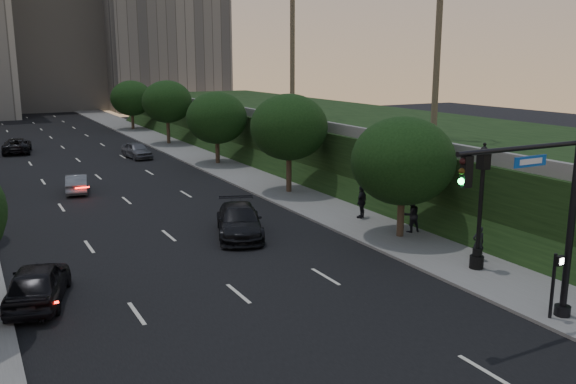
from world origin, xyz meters
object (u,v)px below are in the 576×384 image
street_lamp (480,212)px  pedestrian_c (362,202)px  pedestrian_b (412,215)px  sedan_near_right (239,221)px  sedan_far_right (137,150)px  traffic_signal_mast (550,223)px  sedan_far_left (17,146)px  sedan_mid_left (77,183)px  pedestrian_a (478,243)px  sedan_near_left (38,283)px

street_lamp → pedestrian_c: 9.47m
pedestrian_b → pedestrian_c: pedestrian_c is taller
sedan_near_right → pedestrian_c: 7.37m
street_lamp → sedan_far_right: street_lamp is taller
traffic_signal_mast → pedestrian_b: (3.18, 10.83, -2.61)m
traffic_signal_mast → sedan_far_left: size_ratio=1.33×
street_lamp → sedan_near_right: street_lamp is taller
sedan_mid_left → pedestrian_a: (13.34, -23.71, 0.30)m
sedan_far_right → sedan_mid_left: bearing=-127.0°
traffic_signal_mast → sedan_far_right: (-3.07, 42.15, -2.93)m
sedan_mid_left → traffic_signal_mast: bearing=119.9°
sedan_mid_left → pedestrian_c: bearing=141.0°
sedan_near_left → pedestrian_a: size_ratio=3.02×
sedan_far_right → pedestrian_b: 31.94m
sedan_near_right → pedestrian_b: bearing=-7.0°
traffic_signal_mast → sedan_far_right: 42.36m
street_lamp → sedan_far_right: bearing=97.9°
street_lamp → sedan_mid_left: 27.57m
sedan_mid_left → sedan_far_left: sedan_far_left is taller
sedan_near_right → sedan_far_right: bearing=106.1°
sedan_near_left → sedan_far_left: sedan_near_left is taller
street_lamp → pedestrian_b: bearing=78.9°
street_lamp → pedestrian_a: (0.85, 0.79, -1.70)m
sedan_near_right → pedestrian_b: pedestrian_b is taller
sedan_near_left → sedan_far_right: (11.98, 31.92, -0.08)m
traffic_signal_mast → pedestrian_c: size_ratio=3.73×
sedan_near_right → street_lamp: bearing=-35.2°
pedestrian_c → sedan_far_left: bearing=-99.3°
pedestrian_a → sedan_mid_left: bearing=-45.6°
sedan_near_right → pedestrian_c: bearing=16.2°
sedan_mid_left → pedestrian_b: size_ratio=2.13×
sedan_near_left → sedan_far_left: (2.56, 40.49, -0.08)m
traffic_signal_mast → sedan_mid_left: (-10.45, 29.57, -3.03)m
street_lamp → sedan_near_left: 17.95m
traffic_signal_mast → street_lamp: size_ratio=1.25×
pedestrian_c → traffic_signal_mast: bearing=48.2°
sedan_far_right → pedestrian_c: 28.31m
traffic_signal_mast → pedestrian_c: 14.85m
sedan_near_right → sedan_mid_left: bearing=130.7°
street_lamp → pedestrian_c: bearing=87.0°
street_lamp → sedan_near_left: street_lamp is taller
pedestrian_a → pedestrian_c: size_ratio=0.84×
sedan_mid_left → sedan_far_right: (7.37, 12.58, 0.09)m
pedestrian_a → pedestrian_c: bearing=-72.6°
pedestrian_b → sedan_near_left: bearing=10.1°
street_lamp → sedan_far_right: (-5.12, 37.08, -1.90)m
pedestrian_b → sedan_far_right: bearing=-70.5°
pedestrian_a → pedestrian_b: (0.28, 4.97, 0.13)m
sedan_mid_left → sedan_far_left: (-2.05, 21.15, 0.09)m
street_lamp → sedan_far_right: 37.48m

